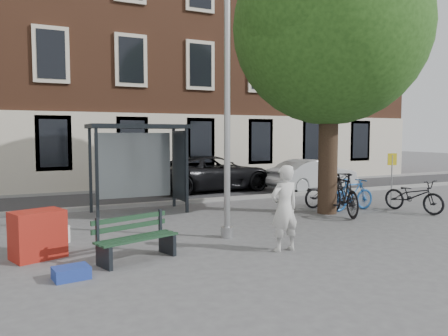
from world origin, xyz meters
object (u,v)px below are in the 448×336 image
red_stand (38,235)px  notice_sign (392,169)px  lamppost (227,114)px  painter (284,208)px  bus_shelter (150,148)px  bike_d (344,194)px  bench (136,240)px  car_dark (213,173)px  bike_b (352,194)px  bike_a (329,192)px  bike_c (414,196)px  car_silver (313,175)px

red_stand → notice_sign: notice_sign is taller
lamppost → painter: lamppost is taller
red_stand → notice_sign: size_ratio=0.52×
painter → red_stand: 4.73m
red_stand → bus_shelter: bearing=51.0°
bike_d → notice_sign: size_ratio=1.21×
painter → bench: painter is taller
red_stand → painter: bearing=-19.0°
lamppost → bus_shelter: bearing=98.4°
bike_d → car_dark: (-1.19, 6.66, 0.11)m
lamppost → bike_b: (4.97, 1.53, -2.29)m
bike_a → notice_sign: notice_sign is taller
bus_shelter → notice_sign: size_ratio=1.66×
bike_b → bus_shelter: bearing=64.0°
bike_a → car_dark: car_dark is taller
bike_d → bike_a: bearing=-93.7°
lamppost → red_stand: size_ratio=6.79×
bike_c → car_dark: size_ratio=0.36×
red_stand → bike_b: bearing=9.7°
painter → red_stand: (-4.46, 1.53, -0.41)m
red_stand → notice_sign: bearing=9.0°
bike_b → notice_sign: 1.94m
car_silver → bike_c: bearing=169.6°
bench → car_silver: 11.45m
car_dark → car_silver: (3.81, -1.70, -0.08)m
bike_c → car_dark: (-3.43, 7.15, 0.23)m
lamppost → bike_c: 6.88m
bike_a → red_stand: 9.00m
lamppost → bike_c: size_ratio=3.25×
bus_shelter → bench: size_ratio=1.74×
bench → bike_a: size_ratio=0.86×
bus_shelter → car_dark: bus_shelter is taller
bike_a → bike_b: 0.84m
lamppost → car_dark: size_ratio=1.17×
bike_b → bike_c: bike_b is taller
car_silver → bike_a: bearing=143.9°
bus_shelter → car_silver: bus_shelter is taller
notice_sign → car_silver: bearing=112.1°
bench → red_stand: size_ratio=1.82×
bike_c → car_dark: 7.94m
bike_c → bike_b: bearing=135.2°
painter → bus_shelter: bearing=-81.7°
bus_shelter → bike_b: 6.31m
bike_a → bike_c: (1.70, -1.80, -0.00)m
bike_b → notice_sign: size_ratio=0.96×
car_dark → car_silver: bearing=-117.6°
bench → car_dark: (5.33, 8.59, 0.36)m
bus_shelter → bench: (-1.69, -4.99, -1.55)m
bench → painter: bearing=-30.5°
painter → bike_a: size_ratio=0.91×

